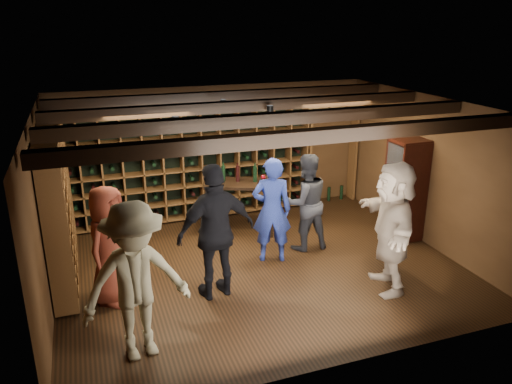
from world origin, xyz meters
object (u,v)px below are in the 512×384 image
object	(u,v)px
display_cabinet	(405,192)
man_blue_shirt	(272,210)
guest_beige	(392,227)
guest_woman_black	(216,232)
tasting_table	(240,188)
guest_red_floral	(109,245)
guest_khaki	(136,282)
man_grey_suit	(305,202)

from	to	relation	value
display_cabinet	man_blue_shirt	size ratio (longest dim) A/B	1.04
display_cabinet	guest_beige	distance (m)	1.84
guest_beige	display_cabinet	bearing A→B (deg)	156.27
guest_woman_black	tasting_table	bearing A→B (deg)	-125.73
display_cabinet	tasting_table	xyz separation A→B (m)	(-2.56, 1.24, -0.04)
guest_red_floral	tasting_table	xyz separation A→B (m)	(2.37, 1.68, -0.01)
display_cabinet	guest_khaki	xyz separation A→B (m)	(-4.73, -1.75, 0.08)
display_cabinet	man_grey_suit	xyz separation A→B (m)	(-1.78, 0.20, -0.04)
man_blue_shirt	guest_khaki	xyz separation A→B (m)	(-2.28, -1.74, 0.09)
guest_khaki	guest_beige	bearing A→B (deg)	-3.95
man_blue_shirt	guest_woman_black	distance (m)	1.34
guest_red_floral	guest_woman_black	size ratio (longest dim) A/B	0.87
tasting_table	guest_woman_black	bearing A→B (deg)	-92.85
guest_woman_black	display_cabinet	bearing A→B (deg)	-177.36
man_blue_shirt	man_grey_suit	size ratio (longest dim) A/B	1.03
man_blue_shirt	guest_woman_black	world-z (taller)	guest_woman_black
display_cabinet	tasting_table	world-z (taller)	display_cabinet
display_cabinet	guest_khaki	size ratio (longest dim) A/B	0.94
man_grey_suit	man_blue_shirt	bearing A→B (deg)	17.79
display_cabinet	guest_khaki	world-z (taller)	guest_khaki
guest_khaki	guest_beige	world-z (taller)	guest_beige
man_blue_shirt	tasting_table	distance (m)	1.26
display_cabinet	guest_khaki	bearing A→B (deg)	-159.67
tasting_table	guest_red_floral	bearing A→B (deg)	-121.40
guest_khaki	man_blue_shirt	bearing A→B (deg)	27.53
guest_khaki	guest_red_floral	bearing A→B (deg)	88.90
guest_red_floral	guest_beige	bearing A→B (deg)	-68.80
man_grey_suit	guest_beige	size ratio (longest dim) A/B	0.87
man_blue_shirt	guest_red_floral	size ratio (longest dim) A/B	1.02
man_blue_shirt	guest_khaki	distance (m)	2.87
man_grey_suit	guest_red_floral	world-z (taller)	guest_red_floral
tasting_table	guest_khaki	bearing A→B (deg)	-102.66
man_blue_shirt	guest_beige	world-z (taller)	guest_beige
guest_red_floral	guest_beige	distance (m)	3.85
guest_red_floral	guest_khaki	world-z (taller)	guest_khaki
guest_red_floral	man_grey_suit	bearing A→B (deg)	-43.01
display_cabinet	guest_red_floral	xyz separation A→B (m)	(-4.93, -0.44, -0.03)
display_cabinet	guest_woman_black	world-z (taller)	guest_woman_black
display_cabinet	tasting_table	size ratio (longest dim) A/B	1.27
man_grey_suit	guest_woman_black	bearing A→B (deg)	28.83
display_cabinet	guest_woman_black	size ratio (longest dim) A/B	0.92
guest_red_floral	guest_khaki	size ratio (longest dim) A/B	0.88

